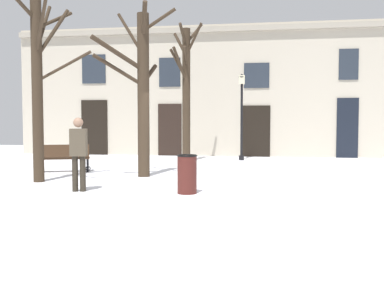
{
  "coord_description": "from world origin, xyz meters",
  "views": [
    {
      "loc": [
        2.0,
        -11.39,
        1.69
      ],
      "look_at": [
        0.0,
        1.73,
        0.95
      ],
      "focal_mm": 40.4,
      "sensor_mm": 36.0,
      "label": 1
    }
  ],
  "objects_px": {
    "person_crossing_plaza": "(79,150)",
    "tree_near_facade": "(142,88)",
    "tree_left_of_center": "(186,88)",
    "litter_bin": "(187,174)",
    "streetlamp": "(242,107)",
    "tree_right_of_center": "(39,81)",
    "bench_near_center_tree": "(64,158)"
  },
  "relations": [
    {
      "from": "tree_left_of_center",
      "to": "streetlamp",
      "type": "height_order",
      "value": "tree_left_of_center"
    },
    {
      "from": "tree_right_of_center",
      "to": "tree_left_of_center",
      "type": "xyz_separation_m",
      "value": [
        3.02,
        6.16,
        0.22
      ]
    },
    {
      "from": "tree_near_facade",
      "to": "tree_right_of_center",
      "type": "relative_size",
      "value": 0.97
    },
    {
      "from": "tree_left_of_center",
      "to": "bench_near_center_tree",
      "type": "xyz_separation_m",
      "value": [
        -3.33,
        -4.01,
        -2.49
      ]
    },
    {
      "from": "person_crossing_plaza",
      "to": "tree_near_facade",
      "type": "bearing_deg",
      "value": 64.73
    },
    {
      "from": "streetlamp",
      "to": "person_crossing_plaza",
      "type": "relative_size",
      "value": 2.07
    },
    {
      "from": "tree_near_facade",
      "to": "tree_right_of_center",
      "type": "bearing_deg",
      "value": -149.46
    },
    {
      "from": "tree_near_facade",
      "to": "streetlamp",
      "type": "height_order",
      "value": "tree_near_facade"
    },
    {
      "from": "tree_left_of_center",
      "to": "litter_bin",
      "type": "height_order",
      "value": "tree_left_of_center"
    },
    {
      "from": "tree_right_of_center",
      "to": "litter_bin",
      "type": "xyz_separation_m",
      "value": [
        4.27,
        -1.25,
        -2.29
      ]
    },
    {
      "from": "streetlamp",
      "to": "tree_near_facade",
      "type": "bearing_deg",
      "value": -115.36
    },
    {
      "from": "tree_left_of_center",
      "to": "bench_near_center_tree",
      "type": "distance_m",
      "value": 5.78
    },
    {
      "from": "tree_right_of_center",
      "to": "bench_near_center_tree",
      "type": "relative_size",
      "value": 3.14
    },
    {
      "from": "tree_right_of_center",
      "to": "streetlamp",
      "type": "bearing_deg",
      "value": 54.19
    },
    {
      "from": "tree_near_facade",
      "to": "tree_left_of_center",
      "type": "relative_size",
      "value": 0.89
    },
    {
      "from": "person_crossing_plaza",
      "to": "litter_bin",
      "type": "bearing_deg",
      "value": -7.58
    },
    {
      "from": "tree_right_of_center",
      "to": "bench_near_center_tree",
      "type": "bearing_deg",
      "value": 98.28
    },
    {
      "from": "tree_near_facade",
      "to": "tree_left_of_center",
      "type": "bearing_deg",
      "value": 83.44
    },
    {
      "from": "tree_right_of_center",
      "to": "litter_bin",
      "type": "distance_m",
      "value": 5.01
    },
    {
      "from": "tree_near_facade",
      "to": "bench_near_center_tree",
      "type": "relative_size",
      "value": 3.04
    },
    {
      "from": "bench_near_center_tree",
      "to": "tree_left_of_center",
      "type": "bearing_deg",
      "value": -149.17
    },
    {
      "from": "tree_near_facade",
      "to": "person_crossing_plaza",
      "type": "distance_m",
      "value": 3.36
    },
    {
      "from": "litter_bin",
      "to": "bench_near_center_tree",
      "type": "relative_size",
      "value": 0.54
    },
    {
      "from": "tree_near_facade",
      "to": "bench_near_center_tree",
      "type": "bearing_deg",
      "value": 166.05
    },
    {
      "from": "streetlamp",
      "to": "person_crossing_plaza",
      "type": "xyz_separation_m",
      "value": [
        -3.5,
        -8.57,
        -1.25
      ]
    },
    {
      "from": "litter_bin",
      "to": "tree_right_of_center",
      "type": "bearing_deg",
      "value": 163.65
    },
    {
      "from": "litter_bin",
      "to": "person_crossing_plaza",
      "type": "bearing_deg",
      "value": -177.68
    },
    {
      "from": "tree_left_of_center",
      "to": "litter_bin",
      "type": "relative_size",
      "value": 6.31
    },
    {
      "from": "tree_right_of_center",
      "to": "tree_left_of_center",
      "type": "distance_m",
      "value": 6.86
    },
    {
      "from": "bench_near_center_tree",
      "to": "tree_right_of_center",
      "type": "bearing_deg",
      "value": 78.83
    },
    {
      "from": "tree_left_of_center",
      "to": "litter_bin",
      "type": "xyz_separation_m",
      "value": [
        1.26,
        -7.41,
        -2.51
      ]
    },
    {
      "from": "tree_near_facade",
      "to": "bench_near_center_tree",
      "type": "xyz_separation_m",
      "value": [
        -2.79,
        0.69,
        -2.16
      ]
    }
  ]
}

